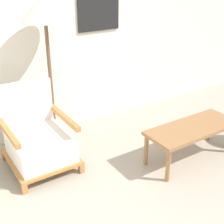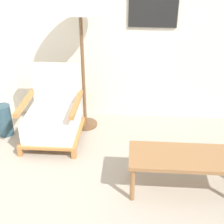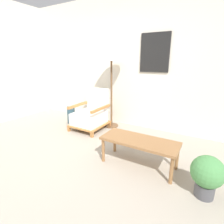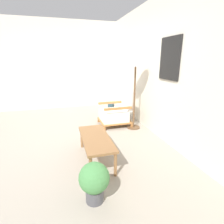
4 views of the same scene
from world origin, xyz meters
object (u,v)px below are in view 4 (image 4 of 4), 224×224
armchair (116,113)px  potted_plant (94,180)px  floor_lamp (136,63)px  coffee_table (96,140)px  vase (111,110)px

armchair → potted_plant: armchair is taller
floor_lamp → coffee_table: size_ratio=1.61×
vase → armchair: bearing=-4.7°
armchair → potted_plant: size_ratio=1.76×
coffee_table → vase: size_ratio=2.69×
armchair → potted_plant: bearing=-23.3°
coffee_table → vase: bearing=157.7°
floor_lamp → vase: size_ratio=4.34×
floor_lamp → coffee_table: 1.91m
vase → potted_plant: 3.03m
armchair → coffee_table: armchair is taller
floor_lamp → potted_plant: size_ratio=3.53×
floor_lamp → potted_plant: (1.92, -1.29, -1.19)m
floor_lamp → vase: floor_lamp is taller
armchair → coffee_table: size_ratio=0.81×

